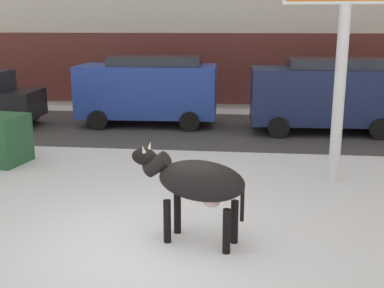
% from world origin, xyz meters
% --- Properties ---
extents(ground_plane, '(120.00, 120.00, 0.00)m').
position_xyz_m(ground_plane, '(0.00, 0.00, 0.00)').
color(ground_plane, white).
extents(road_strip, '(60.00, 5.60, 0.01)m').
position_xyz_m(road_strip, '(0.00, 8.63, 0.00)').
color(road_strip, '#423F3F').
rests_on(road_strip, ground).
extents(cow_black, '(1.93, 0.96, 1.54)m').
position_xyz_m(cow_black, '(0.67, 0.20, 0.99)').
color(cow_black, black).
rests_on(cow_black, ground).
extents(car_blue_van, '(4.67, 2.25, 2.32)m').
position_xyz_m(car_blue_van, '(-1.92, 9.16, 1.24)').
color(car_blue_van, '#233D9E').
rests_on(car_blue_van, ground).
extents(car_navy_van, '(4.67, 2.25, 2.32)m').
position_xyz_m(car_navy_van, '(3.85, 8.66, 1.24)').
color(car_navy_van, '#19234C').
rests_on(car_navy_van, ground).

